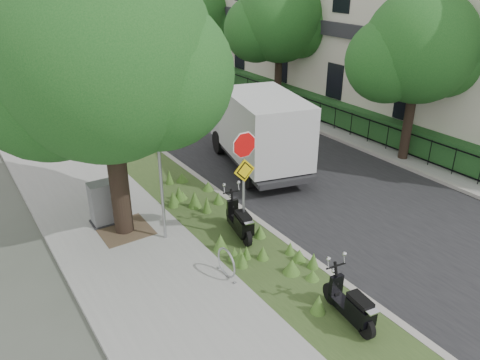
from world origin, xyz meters
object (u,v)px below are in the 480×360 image
object	(u,v)px
scooter_near	(241,225)
utility_cabinet	(106,203)
box_truck	(259,127)
scooter_far	(354,310)
sign_assembly	(244,165)

from	to	relation	value
scooter_near	utility_cabinet	distance (m)	4.02
box_truck	utility_cabinet	xyz separation A→B (m)	(-6.14, -0.98, -0.87)
utility_cabinet	scooter_far	bearing A→B (deg)	-67.86
sign_assembly	scooter_near	world-z (taller)	sign_assembly
scooter_near	scooter_far	distance (m)	4.14
utility_cabinet	sign_assembly	bearing A→B (deg)	-46.18
sign_assembly	scooter_near	xyz separation A→B (m)	(-0.04, 0.07, -1.81)
scooter_near	box_truck	world-z (taller)	box_truck
scooter_near	box_truck	xyz separation A→B (m)	(3.35, 3.86, 1.08)
sign_assembly	scooter_near	bearing A→B (deg)	121.75
sign_assembly	utility_cabinet	size ratio (longest dim) A/B	2.54
box_truck	utility_cabinet	distance (m)	6.28
utility_cabinet	box_truck	bearing A→B (deg)	9.08
box_truck	utility_cabinet	world-z (taller)	box_truck
scooter_far	utility_cabinet	size ratio (longest dim) A/B	1.32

